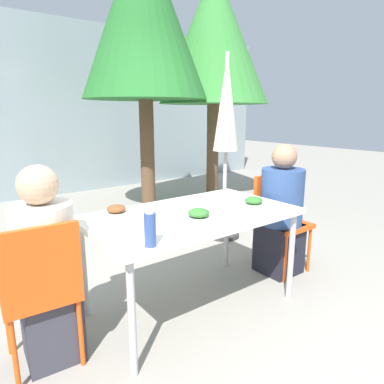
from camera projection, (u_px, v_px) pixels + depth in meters
ground_plane at (192, 306)px, 2.61m from camera, size 24.00×24.00×0.00m
building_facade at (32, 109)px, 5.75m from camera, size 10.00×0.20×3.00m
dining_table at (192, 220)px, 2.46m from camera, size 1.49×0.86×0.74m
chair_left at (41, 285)px, 1.87m from camera, size 0.42×0.42×0.88m
person_left at (47, 272)px, 1.95m from camera, size 0.34×0.34×1.17m
chair_right at (277, 214)px, 3.16m from camera, size 0.40×0.40×0.88m
person_right at (281, 214)px, 3.06m from camera, size 0.37×0.37×1.18m
closed_umbrella at (226, 115)px, 3.75m from camera, size 0.36×0.36×2.07m
plate_0 at (116, 211)px, 2.39m from camera, size 0.24×0.24×0.07m
plate_1 at (254, 202)px, 2.62m from camera, size 0.25×0.25×0.07m
plate_2 at (199, 215)px, 2.29m from camera, size 0.26×0.26×0.07m
bottle at (150, 229)px, 1.80m from camera, size 0.06×0.06×0.20m
drinking_cup at (219, 201)px, 2.56m from camera, size 0.08×0.08×0.10m
salad_bowl at (242, 213)px, 2.35m from camera, size 0.14×0.14×0.05m
tree_behind_left at (214, 38)px, 5.40m from camera, size 1.78×1.78×3.64m
tree_behind_right at (143, 14)px, 4.44m from camera, size 1.69×1.69×3.80m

